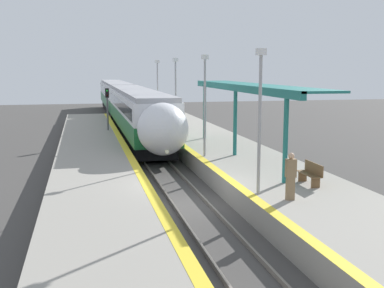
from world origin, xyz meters
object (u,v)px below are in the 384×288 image
object	(u,v)px
lamppost_mid	(205,99)
lamppost_near	(260,112)
train	(125,102)
railway_signal	(107,109)
platform_bench	(311,173)
person_waiting	(291,176)
lamppost_far	(176,92)
lamppost_farthest	(158,87)

from	to	relation	value
lamppost_mid	lamppost_near	bearing A→B (deg)	-90.00
train	railway_signal	bearing A→B (deg)	-101.60
platform_bench	railway_signal	bearing A→B (deg)	109.92
person_waiting	lamppost_far	bearing A→B (deg)	92.68
railway_signal	lamppost_farthest	bearing A→B (deg)	41.20
lamppost_farthest	platform_bench	bearing A→B (deg)	-83.67
lamppost_mid	lamppost_far	world-z (taller)	same
lamppost_far	platform_bench	bearing A→B (deg)	-80.37
train	lamppost_farthest	size ratio (longest dim) A/B	9.12
train	lamppost_far	world-z (taller)	lamppost_far
lamppost_mid	lamppost_farthest	xyz separation A→B (m)	(0.00, 16.08, 0.00)
railway_signal	lamppost_mid	distance (m)	13.07
lamppost_near	lamppost_far	xyz separation A→B (m)	(0.00, 16.08, 0.00)
railway_signal	lamppost_farthest	distance (m)	6.07
person_waiting	lamppost_near	size ratio (longest dim) A/B	0.32
person_waiting	railway_signal	world-z (taller)	railway_signal
train	railway_signal	world-z (taller)	railway_signal
train	person_waiting	world-z (taller)	train
lamppost_mid	lamppost_farthest	bearing A→B (deg)	90.00
person_waiting	lamppost_mid	xyz separation A→B (m)	(-0.80, 9.10, 2.17)
train	lamppost_farthest	world-z (taller)	lamppost_farthest
lamppost_farthest	train	bearing A→B (deg)	105.99
platform_bench	lamppost_farthest	bearing A→B (deg)	96.33
railway_signal	platform_bench	bearing A→B (deg)	-70.08
train	person_waiting	xyz separation A→B (m)	(2.92, -32.58, -0.45)
train	lamppost_mid	world-z (taller)	lamppost_mid
train	railway_signal	size ratio (longest dim) A/B	11.89
person_waiting	lamppost_near	world-z (taller)	lamppost_near
platform_bench	person_waiting	size ratio (longest dim) A/B	0.90
person_waiting	lamppost_near	bearing A→B (deg)	127.08
person_waiting	lamppost_mid	size ratio (longest dim) A/B	0.32
train	platform_bench	bearing A→B (deg)	-81.28
person_waiting	lamppost_far	distance (m)	17.30
lamppost_far	lamppost_farthest	size ratio (longest dim) A/B	1.00
railway_signal	lamppost_near	distance (m)	20.78
person_waiting	train	bearing A→B (deg)	95.12
person_waiting	railway_signal	distance (m)	21.95
person_waiting	railway_signal	xyz separation A→B (m)	(-5.24, 21.31, 0.71)
platform_bench	lamppost_mid	world-z (taller)	lamppost_mid
platform_bench	lamppost_mid	size ratio (longest dim) A/B	0.29
lamppost_far	lamppost_near	bearing A→B (deg)	-90.00
lamppost_mid	lamppost_far	xyz separation A→B (m)	(0.00, 8.04, 0.00)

